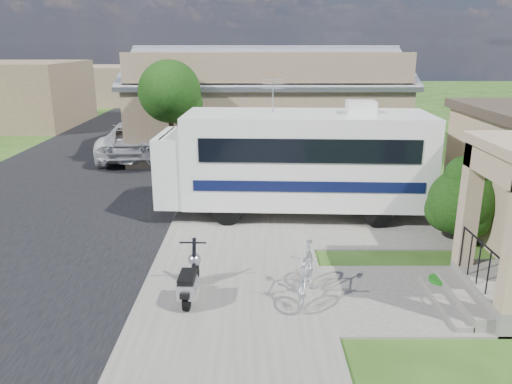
{
  "coord_description": "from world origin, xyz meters",
  "views": [
    {
      "loc": [
        -0.53,
        -10.42,
        5.19
      ],
      "look_at": [
        -0.5,
        2.5,
        1.3
      ],
      "focal_mm": 35.0,
      "sensor_mm": 36.0,
      "label": 1
    }
  ],
  "objects_px": {
    "bicycle": "(306,275)",
    "garden_hose": "(439,284)",
    "shrub": "(463,199)",
    "motorhome": "(296,159)",
    "pickup_truck": "(137,139)",
    "van": "(153,118)",
    "scooter": "(190,280)"
  },
  "relations": [
    {
      "from": "bicycle",
      "to": "garden_hose",
      "type": "xyz_separation_m",
      "value": [
        2.99,
        0.49,
        -0.46
      ]
    },
    {
      "from": "motorhome",
      "to": "garden_hose",
      "type": "distance_m",
      "value": 5.91
    },
    {
      "from": "bicycle",
      "to": "pickup_truck",
      "type": "relative_size",
      "value": 0.31
    },
    {
      "from": "scooter",
      "to": "bicycle",
      "type": "xyz_separation_m",
      "value": [
        2.4,
        0.08,
        0.09
      ]
    },
    {
      "from": "motorhome",
      "to": "scooter",
      "type": "distance_m",
      "value": 6.22
    },
    {
      "from": "motorhome",
      "to": "bicycle",
      "type": "bearing_deg",
      "value": -89.56
    },
    {
      "from": "bicycle",
      "to": "pickup_truck",
      "type": "distance_m",
      "value": 15.18
    },
    {
      "from": "bicycle",
      "to": "pickup_truck",
      "type": "height_order",
      "value": "pickup_truck"
    },
    {
      "from": "scooter",
      "to": "pickup_truck",
      "type": "xyz_separation_m",
      "value": [
        -4.18,
        13.76,
        0.37
      ]
    },
    {
      "from": "shrub",
      "to": "motorhome",
      "type": "bearing_deg",
      "value": 151.99
    },
    {
      "from": "shrub",
      "to": "garden_hose",
      "type": "relative_size",
      "value": 5.19
    },
    {
      "from": "garden_hose",
      "to": "bicycle",
      "type": "bearing_deg",
      "value": -170.67
    },
    {
      "from": "shrub",
      "to": "garden_hose",
      "type": "height_order",
      "value": "shrub"
    },
    {
      "from": "motorhome",
      "to": "van",
      "type": "height_order",
      "value": "motorhome"
    },
    {
      "from": "motorhome",
      "to": "scooter",
      "type": "relative_size",
      "value": 5.04
    },
    {
      "from": "motorhome",
      "to": "van",
      "type": "relative_size",
      "value": 1.43
    },
    {
      "from": "shrub",
      "to": "bicycle",
      "type": "relative_size",
      "value": 1.26
    },
    {
      "from": "van",
      "to": "garden_hose",
      "type": "bearing_deg",
      "value": -63.45
    },
    {
      "from": "shrub",
      "to": "bicycle",
      "type": "bearing_deg",
      "value": -144.72
    },
    {
      "from": "pickup_truck",
      "to": "van",
      "type": "xyz_separation_m",
      "value": [
        -0.62,
        6.94,
        -0.02
      ]
    },
    {
      "from": "shrub",
      "to": "van",
      "type": "distance_m",
      "value": 21.01
    },
    {
      "from": "shrub",
      "to": "bicycle",
      "type": "distance_m",
      "value": 5.5
    },
    {
      "from": "shrub",
      "to": "scooter",
      "type": "xyz_separation_m",
      "value": [
        -6.86,
        -3.23,
        -0.74
      ]
    },
    {
      "from": "scooter",
      "to": "bicycle",
      "type": "height_order",
      "value": "bicycle"
    },
    {
      "from": "motorhome",
      "to": "shrub",
      "type": "xyz_separation_m",
      "value": [
        4.26,
        -2.27,
        -0.57
      ]
    },
    {
      "from": "scooter",
      "to": "van",
      "type": "height_order",
      "value": "van"
    },
    {
      "from": "scooter",
      "to": "pickup_truck",
      "type": "height_order",
      "value": "pickup_truck"
    },
    {
      "from": "scooter",
      "to": "bicycle",
      "type": "bearing_deg",
      "value": 3.79
    },
    {
      "from": "van",
      "to": "motorhome",
      "type": "bearing_deg",
      "value": -64.36
    },
    {
      "from": "pickup_truck",
      "to": "van",
      "type": "height_order",
      "value": "pickup_truck"
    },
    {
      "from": "shrub",
      "to": "van",
      "type": "height_order",
      "value": "shrub"
    },
    {
      "from": "shrub",
      "to": "garden_hose",
      "type": "bearing_deg",
      "value": -118.88
    }
  ]
}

